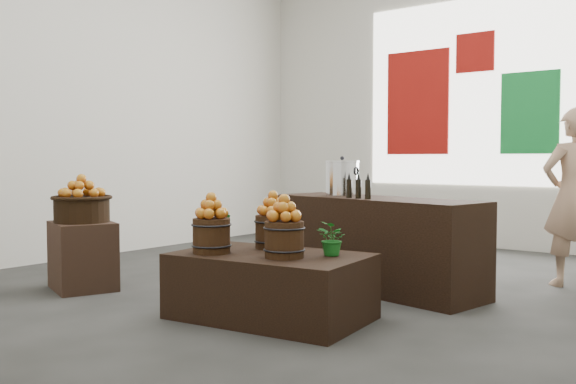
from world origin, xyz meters
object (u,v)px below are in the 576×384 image
Objects in this scene: counter at (375,244)px; stock_pot_left at (342,179)px; crate at (83,256)px; display_table at (271,286)px; shopper at (574,197)px; wicker_basket at (82,210)px.

stock_pot_left is at bearing 180.00° from counter.
stock_pot_left reaches higher than crate.
counter is (0.07, 1.36, 0.17)m from display_table.
display_table is at bearing 6.03° from crate.
crate is at bearing -4.54° from shopper.
stock_pot_left reaches higher than wicker_basket.
crate is at bearing -134.90° from stock_pot_left.
counter reaches higher than display_table.
wicker_basket is at bearing 0.00° from crate.
stock_pot_left is (1.63, 1.64, 0.26)m from wicker_basket.
shopper is (3.35, 2.78, 0.51)m from crate.
wicker_basket is 1.55× the size of stock_pot_left.
wicker_basket reaches higher than display_table.
counter is at bearing 79.96° from display_table.
shopper reaches higher than crate.
crate is 0.44× the size of display_table.
wicker_basket and counter have the same top height.
display_table is 1.37m from counter.
stock_pot_left reaches higher than display_table.
stock_pot_left is (1.63, 1.64, 0.66)m from crate.
crate is at bearing -131.98° from counter.
stock_pot_left is (-0.39, 0.07, 0.55)m from counter.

